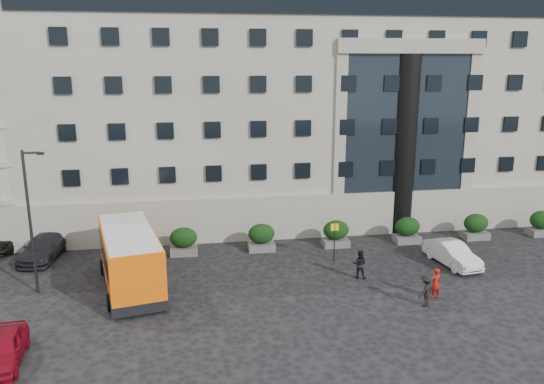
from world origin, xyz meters
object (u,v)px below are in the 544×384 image
(hedge_f, at_px, (541,223))
(hedge_a, at_px, (184,241))
(hedge_c, at_px, (336,233))
(bus_stop_sign, at_px, (335,236))
(hedge_b, at_px, (261,237))
(hedge_e, at_px, (476,226))
(street_lamp, at_px, (31,217))
(parked_car_a, at_px, (2,349))
(pedestrian_a, at_px, (435,283))
(pedestrian_b, at_px, (360,264))
(pedestrian_c, at_px, (426,290))
(hedge_d, at_px, (407,230))
(parked_car_d, at_px, (0,240))
(parked_car_c, at_px, (43,248))
(minibus, at_px, (130,257))
(white_taxi, at_px, (452,254))
(red_truck, at_px, (6,207))

(hedge_f, bearing_deg, hedge_a, 180.00)
(hedge_c, distance_m, bus_stop_sign, 3.05)
(hedge_b, distance_m, hedge_e, 15.60)
(street_lamp, relative_size, bus_stop_sign, 3.17)
(street_lamp, bearing_deg, parked_car_a, -86.56)
(pedestrian_a, relative_size, pedestrian_b, 1.00)
(hedge_a, xyz_separation_m, hedge_f, (26.00, 0.00, 0.00))
(parked_car_a, relative_size, pedestrian_c, 2.35)
(hedge_b, distance_m, bus_stop_sign, 5.19)
(hedge_d, bearing_deg, hedge_a, 180.00)
(parked_car_d, height_order, pedestrian_b, pedestrian_b)
(parked_car_c, bearing_deg, pedestrian_a, -16.42)
(hedge_c, xyz_separation_m, hedge_d, (5.20, 0.00, 0.00))
(hedge_b, height_order, minibus, minibus)
(minibus, height_order, pedestrian_c, minibus)
(parked_car_d, relative_size, pedestrian_a, 2.75)
(hedge_a, xyz_separation_m, pedestrian_b, (10.28, -5.61, -0.06))
(hedge_c, xyz_separation_m, pedestrian_b, (-0.12, -5.61, -0.06))
(bus_stop_sign, distance_m, pedestrian_b, 3.04)
(pedestrian_b, relative_size, pedestrian_c, 1.00)
(pedestrian_a, relative_size, pedestrian_c, 1.00)
(bus_stop_sign, height_order, minibus, minibus)
(parked_car_d, relative_size, white_taxi, 1.09)
(bus_stop_sign, height_order, parked_car_d, bus_stop_sign)
(pedestrian_c, bearing_deg, pedestrian_a, -173.33)
(street_lamp, height_order, pedestrian_b, street_lamp)
(hedge_f, relative_size, bus_stop_sign, 0.73)
(hedge_e, xyz_separation_m, street_lamp, (-28.74, -4.80, 3.44))
(hedge_f, height_order, white_taxi, hedge_f)
(hedge_a, bearing_deg, pedestrian_b, -28.64)
(bus_stop_sign, relative_size, parked_car_c, 0.50)
(hedge_a, xyz_separation_m, parked_car_d, (-12.37, 2.96, -0.27))
(hedge_c, distance_m, hedge_e, 10.40)
(hedge_c, distance_m, parked_car_d, 22.97)
(hedge_a, xyz_separation_m, hedge_e, (20.80, 0.00, 0.00))
(pedestrian_b, bearing_deg, hedge_f, -135.36)
(hedge_b, distance_m, parked_car_a, 17.55)
(bus_stop_sign, relative_size, pedestrian_c, 1.46)
(hedge_d, relative_size, parked_car_c, 0.37)
(white_taxi, bearing_deg, bus_stop_sign, 157.93)
(parked_car_c, bearing_deg, parked_car_a, -76.64)
(bus_stop_sign, relative_size, parked_car_a, 0.62)
(hedge_c, bearing_deg, red_truck, 160.66)
(pedestrian_b, bearing_deg, red_truck, -5.47)
(hedge_c, xyz_separation_m, parked_car_d, (-22.77, 2.96, -0.27))
(hedge_b, xyz_separation_m, hedge_e, (15.60, 0.00, 0.00))
(hedge_e, distance_m, bus_stop_sign, 11.67)
(hedge_f, height_order, pedestrian_b, hedge_f)
(hedge_c, bearing_deg, parked_car_d, 172.60)
(hedge_e, height_order, bus_stop_sign, bus_stop_sign)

